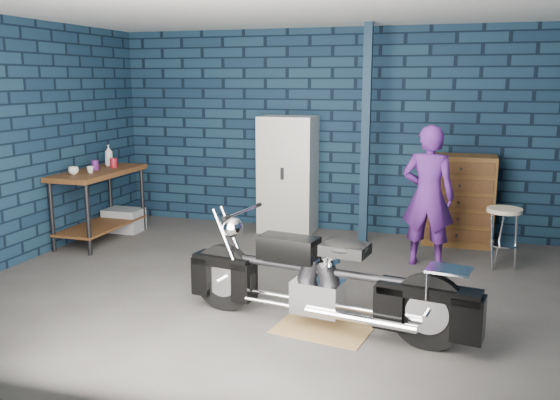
% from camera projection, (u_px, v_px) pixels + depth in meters
% --- Properties ---
extents(ground, '(6.00, 6.00, 0.00)m').
position_uv_depth(ground, '(275.00, 289.00, 5.86)').
color(ground, '#4B4846').
rests_on(ground, ground).
extents(room_walls, '(6.02, 5.01, 2.71)m').
position_uv_depth(room_walls, '(291.00, 92.00, 6.00)').
color(room_walls, '#102136').
rests_on(room_walls, ground).
extents(support_post, '(0.10, 0.10, 2.70)m').
position_uv_depth(support_post, '(366.00, 136.00, 7.26)').
color(support_post, '#122538').
rests_on(support_post, ground).
extents(workbench, '(0.60, 1.40, 0.91)m').
position_uv_depth(workbench, '(100.00, 206.00, 7.54)').
color(workbench, brown).
rests_on(workbench, ground).
extents(drip_mat, '(0.85, 0.69, 0.01)m').
position_uv_depth(drip_mat, '(324.00, 328.00, 4.93)').
color(drip_mat, brown).
rests_on(drip_mat, ground).
extents(motorcycle, '(2.20, 0.91, 0.94)m').
position_uv_depth(motorcycle, '(325.00, 274.00, 4.83)').
color(motorcycle, black).
rests_on(motorcycle, ground).
extents(person, '(0.60, 0.42, 1.56)m').
position_uv_depth(person, '(428.00, 196.00, 6.47)').
color(person, '#55217C').
rests_on(person, ground).
extents(storage_bin, '(0.49, 0.35, 0.31)m').
position_uv_depth(storage_bin, '(124.00, 220.00, 8.06)').
color(storage_bin, gray).
rests_on(storage_bin, ground).
extents(locker, '(0.73, 0.52, 1.56)m').
position_uv_depth(locker, '(288.00, 175.00, 7.94)').
color(locker, silver).
rests_on(locker, ground).
extents(tool_chest, '(0.84, 0.47, 1.12)m').
position_uv_depth(tool_chest, '(459.00, 200.00, 7.35)').
color(tool_chest, brown).
rests_on(tool_chest, ground).
extents(shop_stool, '(0.48, 0.48, 0.67)m').
position_uv_depth(shop_stool, '(503.00, 238.00, 6.43)').
color(shop_stool, '#C2B793').
rests_on(shop_stool, ground).
extents(cup_a, '(0.14, 0.14, 0.09)m').
position_uv_depth(cup_a, '(73.00, 171.00, 7.11)').
color(cup_a, '#C2B793').
rests_on(cup_a, workbench).
extents(cup_b, '(0.10, 0.10, 0.08)m').
position_uv_depth(cup_b, '(90.00, 170.00, 7.23)').
color(cup_b, '#C2B793').
rests_on(cup_b, workbench).
extents(mug_purple, '(0.09, 0.09, 0.12)m').
position_uv_depth(mug_purple, '(95.00, 165.00, 7.47)').
color(mug_purple, '#551A68').
rests_on(mug_purple, workbench).
extents(mug_red, '(0.12, 0.12, 0.12)m').
position_uv_depth(mug_red, '(114.00, 163.00, 7.67)').
color(mug_red, maroon).
rests_on(mug_red, workbench).
extents(bottle, '(0.14, 0.14, 0.28)m').
position_uv_depth(bottle, '(109.00, 155.00, 7.80)').
color(bottle, gray).
rests_on(bottle, workbench).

